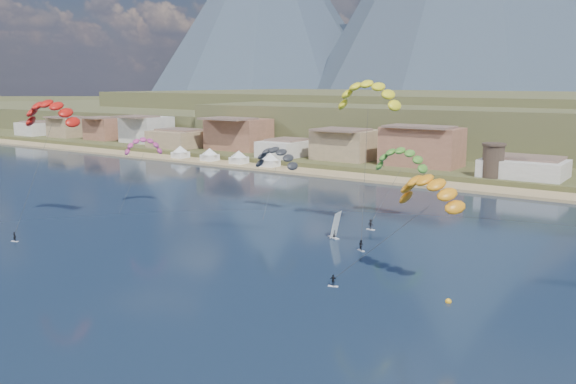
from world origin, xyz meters
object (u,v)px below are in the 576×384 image
(watchtower, at_px, (493,160))
(kitesurfer_yellow, at_px, (368,91))
(buoy, at_px, (448,301))
(kitesurfer_orange, at_px, (430,186))
(kitesurfer_green, at_px, (401,156))
(windsurfer, at_px, (334,230))
(kitesurfer_red, at_px, (51,109))

(watchtower, xyz_separation_m, kitesurfer_yellow, (-2.20, -63.30, 17.70))
(buoy, bearing_deg, watchtower, 103.51)
(kitesurfer_orange, height_order, kitesurfer_green, kitesurfer_orange)
(kitesurfer_green, distance_m, buoy, 45.47)
(kitesurfer_orange, relative_size, kitesurfer_green, 1.08)
(watchtower, relative_size, kitesurfer_yellow, 0.32)
(kitesurfer_green, bearing_deg, windsurfer, -98.90)
(watchtower, distance_m, kitesurfer_red, 102.96)
(watchtower, distance_m, windsurfer, 67.88)
(kitesurfer_red, bearing_deg, kitesurfer_orange, 4.57)
(watchtower, height_order, kitesurfer_yellow, kitesurfer_yellow)
(windsurfer, height_order, buoy, windsurfer)
(watchtower, xyz_separation_m, kitesurfer_orange, (16.38, -82.39, 6.63))
(watchtower, relative_size, kitesurfer_red, 0.35)
(kitesurfer_red, height_order, kitesurfer_yellow, kitesurfer_yellow)
(kitesurfer_red, xyz_separation_m, buoy, (72.35, 2.08, -20.71))
(kitesurfer_red, distance_m, windsurfer, 53.91)
(kitesurfer_yellow, bearing_deg, windsurfer, -130.63)
(kitesurfer_red, relative_size, windsurfer, 5.55)
(watchtower, height_order, kitesurfer_green, kitesurfer_green)
(kitesurfer_orange, distance_m, windsurfer, 29.12)
(buoy, bearing_deg, kitesurfer_yellow, 135.45)
(kitesurfer_orange, height_order, buoy, kitesurfer_orange)
(kitesurfer_yellow, xyz_separation_m, buoy, (22.81, -22.46, -23.94))
(kitesurfer_green, bearing_deg, kitesurfer_yellow, -87.58)
(watchtower, bearing_deg, kitesurfer_red, -120.50)
(kitesurfer_yellow, relative_size, kitesurfer_orange, 1.56)
(watchtower, bearing_deg, buoy, -76.49)
(kitesurfer_green, bearing_deg, kitesurfer_orange, -60.37)
(watchtower, distance_m, kitesurfer_green, 49.04)
(kitesurfer_red, relative_size, kitesurfer_orange, 1.42)
(watchtower, distance_m, buoy, 88.42)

